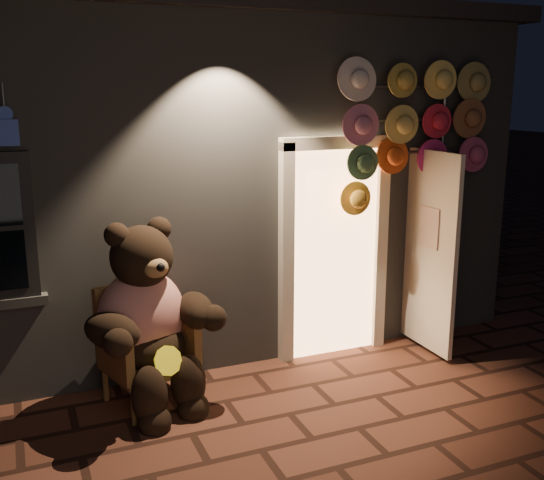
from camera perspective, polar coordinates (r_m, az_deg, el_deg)
ground at (r=4.99m, az=-0.92°, el=-18.33°), size 60.00×60.00×0.00m
shop_building at (r=8.14m, az=-11.46°, el=6.82°), size 7.30×5.95×3.51m
wicker_armchair at (r=5.61m, az=-11.46°, el=-9.13°), size 0.83×0.79×1.01m
teddy_bear at (r=5.40m, az=-11.07°, el=-7.13°), size 1.17×1.06×1.67m
hat_rack at (r=6.40m, az=12.59°, el=9.76°), size 1.64×0.22×2.89m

